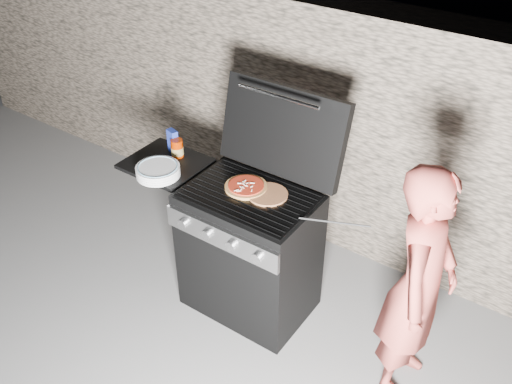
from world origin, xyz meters
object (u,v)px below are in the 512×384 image
Objects in this scene: gas_grill at (219,238)px; pizza_topped at (246,186)px; person at (419,287)px; sauce_jar at (177,148)px.

pizza_topped reaches higher than gas_grill.
person is at bearing 0.64° from gas_grill.
person reaches higher than gas_grill.
sauce_jar is at bearing 81.41° from person.
pizza_topped is 0.60m from sauce_jar.
sauce_jar is at bearing 165.92° from gas_grill.
sauce_jar is 1.76m from person.
pizza_topped is 0.17× the size of person.
pizza_topped is 2.11× the size of sauce_jar.
gas_grill is at bearing -14.08° from sauce_jar.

